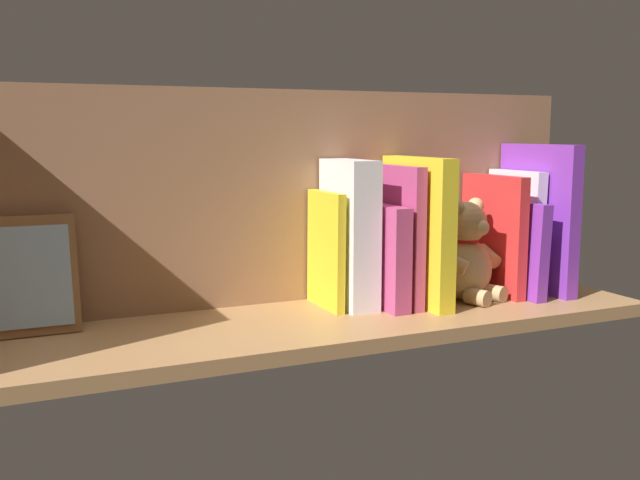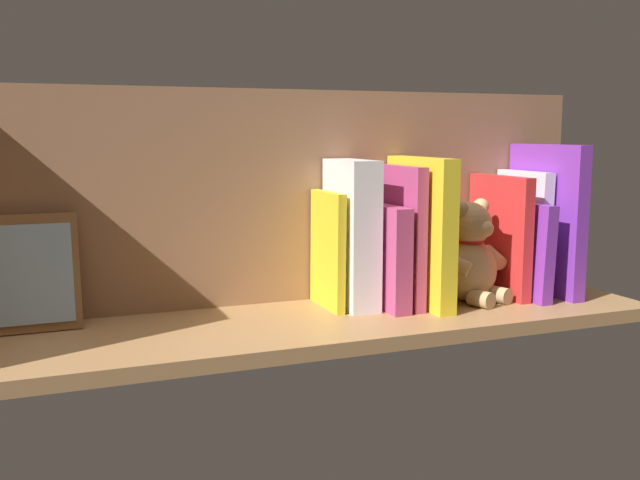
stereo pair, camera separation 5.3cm
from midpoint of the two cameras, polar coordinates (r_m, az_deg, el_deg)
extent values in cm
cube|color=#A87A4C|center=(115.24, 1.32, -6.54)|extent=(109.83, 29.38, 2.20)
cube|color=#936648|center=(123.34, -0.90, 3.41)|extent=(109.83, 1.50, 35.74)
cube|color=yellow|center=(142.32, 18.46, 0.69)|extent=(3.09, 11.83, 21.12)
cube|color=purple|center=(136.96, 18.34, 1.56)|extent=(2.50, 19.08, 26.58)
cube|color=silver|center=(137.32, 16.62, 0.65)|extent=(2.68, 13.89, 21.86)
cube|color=purple|center=(134.01, 16.22, -0.63)|extent=(2.77, 18.74, 16.73)
cube|color=red|center=(132.83, 15.00, 0.33)|extent=(2.02, 16.55, 21.21)
ellipsoid|color=tan|center=(127.53, 12.76, -2.33)|extent=(12.48, 11.82, 10.62)
sphere|color=tan|center=(126.30, 12.88, 1.26)|extent=(7.30, 7.30, 7.30)
sphere|color=tan|center=(128.20, 13.65, 2.57)|extent=(2.82, 2.82, 2.82)
sphere|color=tan|center=(123.82, 12.17, 2.42)|extent=(2.82, 2.82, 2.82)
sphere|color=#DBB77F|center=(124.56, 14.02, 0.87)|extent=(2.82, 2.82, 2.82)
cylinder|color=tan|center=(130.49, 14.58, -1.32)|extent=(2.58, 5.26, 3.93)
cylinder|color=tan|center=(122.45, 11.87, -1.86)|extent=(5.22, 5.62, 3.93)
cylinder|color=tan|center=(127.66, 14.98, -4.19)|extent=(3.96, 4.68, 2.82)
cylinder|color=tan|center=(123.83, 13.71, -4.53)|extent=(3.96, 4.68, 2.82)
torus|color=red|center=(126.69, 12.84, -0.04)|extent=(6.16, 6.16, 0.83)
cube|color=yellow|center=(122.46, 9.09, 0.66)|extent=(3.01, 18.97, 24.64)
cube|color=#B23F72|center=(122.26, 7.42, 0.36)|extent=(2.05, 15.94, 23.29)
cube|color=#B23F72|center=(121.06, 6.09, -1.21)|extent=(3.02, 16.32, 16.96)
cube|color=white|center=(119.73, 3.74, 0.48)|extent=(5.05, 13.07, 24.29)
cube|color=yellow|center=(119.06, 1.87, -0.80)|extent=(1.58, 12.02, 19.17)
cube|color=brown|center=(112.85, -20.21, -2.45)|extent=(12.43, 5.31, 17.06)
cube|color=#99B7D1|center=(112.15, -20.20, -2.52)|extent=(10.44, 3.83, 14.17)
camera|label=1|loc=(0.03, -88.66, 0.20)|focal=40.80mm
camera|label=2|loc=(0.03, 91.34, -0.20)|focal=40.80mm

